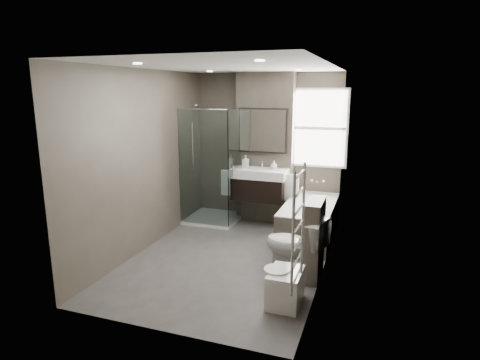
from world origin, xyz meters
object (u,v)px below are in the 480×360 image
at_px(vanity, 259,184).
at_px(toilet, 295,245).
at_px(bidet, 285,287).
at_px(bathtub, 309,219).

height_order(vanity, toilet, vanity).
bearing_deg(bidet, bathtub, 92.44).
distance_m(bathtub, bidet, 2.11).
relative_size(toilet, bidet, 1.58).
height_order(toilet, bidet, toilet).
height_order(vanity, bidet, vanity).
bearing_deg(toilet, vanity, -137.21).
xyz_separation_m(bathtub, bidet, (0.09, -2.10, -0.11)).
bearing_deg(toilet, bathtub, -165.20).
relative_size(bathtub, bidet, 3.18).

